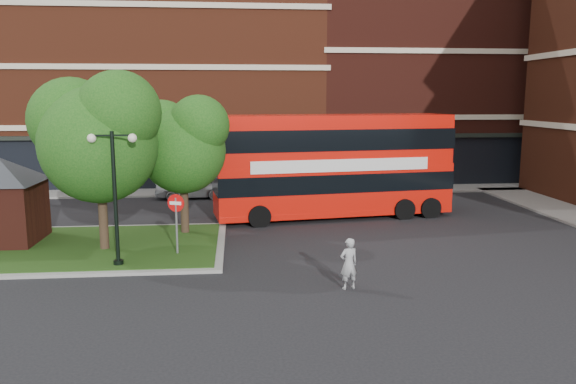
{
  "coord_description": "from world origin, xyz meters",
  "views": [
    {
      "loc": [
        -1.16,
        -20.07,
        6.18
      ],
      "look_at": [
        1.13,
        4.47,
        2.0
      ],
      "focal_mm": 35.0,
      "sensor_mm": 36.0,
      "label": 1
    }
  ],
  "objects": [
    {
      "name": "bus",
      "position": [
        3.83,
        8.27,
        3.04
      ],
      "size": [
        12.42,
        4.43,
        4.64
      ],
      "rotation": [
        0.0,
        0.0,
        0.14
      ],
      "color": "red",
      "rests_on": "ground"
    },
    {
      "name": "woman",
      "position": [
        2.43,
        -2.8,
        0.85
      ],
      "size": [
        0.71,
        0.57,
        1.7
      ],
      "primitive_type": "imported",
      "rotation": [
        0.0,
        0.0,
        3.43
      ],
      "color": "#97979A",
      "rests_on": "ground"
    },
    {
      "name": "lamp_far_left",
      "position": [
        2.0,
        14.5,
        2.83
      ],
      "size": [
        1.72,
        0.36,
        5.0
      ],
      "color": "black",
      "rests_on": "ground"
    },
    {
      "name": "traffic_island",
      "position": [
        -8.0,
        3.0,
        0.07
      ],
      "size": [
        12.6,
        7.6,
        0.15
      ],
      "color": "gray",
      "rests_on": "ground"
    },
    {
      "name": "pavement_far",
      "position": [
        0.0,
        16.5,
        0.06
      ],
      "size": [
        44.0,
        3.0,
        0.12
      ],
      "primitive_type": "cube",
      "color": "slate",
      "rests_on": "ground"
    },
    {
      "name": "car_white",
      "position": [
        4.15,
        15.5,
        0.69
      ],
      "size": [
        4.33,
        1.82,
        1.39
      ],
      "primitive_type": "imported",
      "rotation": [
        0.0,
        0.0,
        1.49
      ],
      "color": "silver",
      "rests_on": "ground"
    },
    {
      "name": "ground",
      "position": [
        0.0,
        0.0,
        0.0
      ],
      "size": [
        120.0,
        120.0,
        0.0
      ],
      "primitive_type": "plane",
      "color": "black",
      "rests_on": "ground"
    },
    {
      "name": "tree_island_west",
      "position": [
        -6.6,
        2.58,
        4.79
      ],
      "size": [
        5.4,
        4.71,
        7.21
      ],
      "color": "#2D2116",
      "rests_on": "ground"
    },
    {
      "name": "tree_island_east",
      "position": [
        -3.58,
        5.06,
        4.24
      ],
      "size": [
        4.46,
        3.9,
        6.29
      ],
      "color": "#2D2116",
      "rests_on": "ground"
    },
    {
      "name": "terrace_far_left",
      "position": [
        -8.0,
        24.0,
        7.0
      ],
      "size": [
        26.0,
        12.0,
        14.0
      ],
      "primitive_type": "cube",
      "color": "maroon",
      "rests_on": "ground"
    },
    {
      "name": "lamp_island",
      "position": [
        -5.5,
        0.2,
        2.83
      ],
      "size": [
        1.72,
        0.36,
        5.0
      ],
      "color": "black",
      "rests_on": "ground"
    },
    {
      "name": "kiosk",
      "position": [
        -11.0,
        4.0,
        2.32
      ],
      "size": [
        6.51,
        6.51,
        3.6
      ],
      "color": "#471911",
      "rests_on": "traffic_island"
    },
    {
      "name": "lamp_far_right",
      "position": [
        10.0,
        14.5,
        2.83
      ],
      "size": [
        1.72,
        0.36,
        5.0
      ],
      "color": "black",
      "rests_on": "ground"
    },
    {
      "name": "car_silver",
      "position": [
        -3.98,
        14.5,
        0.73
      ],
      "size": [
        4.38,
        2.02,
        1.45
      ],
      "primitive_type": "imported",
      "rotation": [
        0.0,
        0.0,
        1.64
      ],
      "color": "#B5B8BC",
      "rests_on": "ground"
    },
    {
      "name": "no_entry_sign",
      "position": [
        -3.5,
        1.5,
        1.77
      ],
      "size": [
        0.66,
        0.3,
        2.49
      ],
      "rotation": [
        0.0,
        0.0,
        -0.37
      ],
      "color": "slate",
      "rests_on": "ground"
    },
    {
      "name": "terrace_far_right",
      "position": [
        14.0,
        24.0,
        8.0
      ],
      "size": [
        18.0,
        12.0,
        16.0
      ],
      "primitive_type": "cube",
      "color": "#471911",
      "rests_on": "ground"
    }
  ]
}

